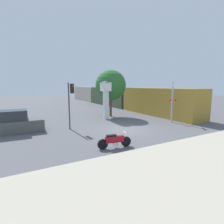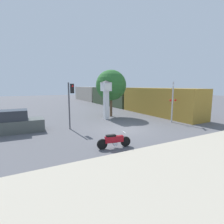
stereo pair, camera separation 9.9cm
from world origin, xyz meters
TOP-DOWN VIEW (x-y plane):
  - ground_plane at (0.00, 0.00)m, footprint 120.00×120.00m
  - sidewalk_strip at (0.00, -7.40)m, footprint 36.00×6.00m
  - motorcycle at (-2.93, -3.39)m, footprint 2.11×0.54m
  - clock_tower at (0.77, 5.06)m, footprint 1.13×1.13m
  - freight_train at (8.06, 17.30)m, footprint 2.80×37.71m
  - traffic_light at (-3.87, 2.49)m, footprint 0.50×0.35m
  - railroad_crossing_signal at (5.88, 0.30)m, footprint 0.90×0.82m
  - street_tree at (2.10, 6.39)m, footprint 3.63×3.63m
  - parked_car at (-8.16, 3.52)m, footprint 4.26×1.94m

SIDE VIEW (x-z plane):
  - ground_plane at x=0.00m, z-range 0.00..0.00m
  - sidewalk_strip at x=0.00m, z-range 0.00..0.10m
  - motorcycle at x=-2.93m, z-range -0.02..0.92m
  - parked_car at x=-8.16m, z-range -0.15..1.65m
  - freight_train at x=8.06m, z-range 0.00..3.40m
  - railroad_crossing_signal at x=5.88m, z-range 0.18..4.28m
  - traffic_light at x=-3.87m, z-range 0.75..4.73m
  - clock_tower at x=0.77m, z-range 0.71..4.97m
  - street_tree at x=2.10m, z-range 0.97..6.55m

